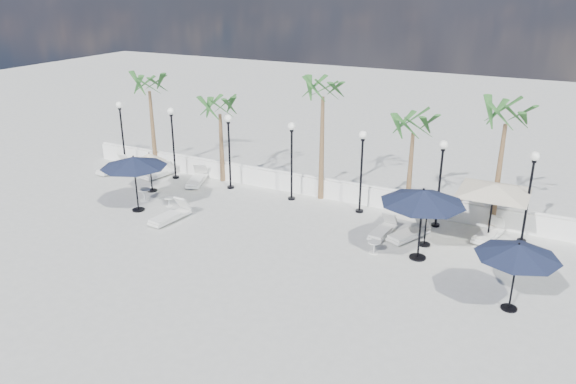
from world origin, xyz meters
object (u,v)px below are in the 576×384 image
at_px(lounger_6, 489,234).
at_px(parasol_navy_left, 134,162).
at_px(parasol_navy_right, 518,251).
at_px(lounger_1, 197,179).
at_px(parasol_navy_mid, 423,197).
at_px(parasol_cream_small, 149,158).
at_px(lounger_0, 114,168).
at_px(lounger_2, 159,173).
at_px(lounger_4, 383,230).
at_px(parasol_cream_sq_b, 429,195).
at_px(parasol_cream_sq_a, 495,184).
at_px(lounger_3, 170,215).
at_px(lounger_5, 409,233).

height_order(lounger_6, parasol_navy_left, parasol_navy_left).
bearing_deg(lounger_6, parasol_navy_right, -60.16).
relative_size(lounger_1, parasol_navy_mid, 0.70).
bearing_deg(parasol_navy_right, lounger_6, 105.41).
xyz_separation_m(parasol_navy_mid, parasol_cream_small, (-13.92, 1.18, -0.78)).
bearing_deg(lounger_0, lounger_2, 14.16).
bearing_deg(parasol_navy_right, lounger_4, 146.74).
bearing_deg(lounger_0, parasol_navy_mid, -3.80).
bearing_deg(parasol_cream_sq_b, parasol_cream_sq_a, 36.57).
bearing_deg(lounger_4, parasol_cream_small, -174.39).
bearing_deg(lounger_2, lounger_3, -35.42).
bearing_deg(lounger_0, parasol_cream_sq_a, 5.37).
distance_m(lounger_3, lounger_6, 13.61).
relative_size(lounger_4, lounger_5, 0.89).
xyz_separation_m(lounger_2, parasol_cream_small, (1.05, -1.88, 1.50)).
relative_size(lounger_5, parasol_navy_left, 0.72).
height_order(lounger_2, parasol_navy_right, parasol_navy_right).
height_order(lounger_3, parasol_cream_small, parasol_cream_small).
bearing_deg(parasol_navy_mid, lounger_2, 168.46).
bearing_deg(lounger_6, parasol_navy_left, -150.18).
height_order(parasol_navy_right, parasol_cream_small, parasol_navy_right).
bearing_deg(parasol_cream_sq_b, lounger_4, 175.82).
relative_size(parasol_cream_sq_b, parasol_cream_small, 2.29).
height_order(lounger_3, parasol_cream_sq_a, parasol_cream_sq_a).
bearing_deg(parasol_cream_sq_b, parasol_navy_mid, -87.24).
bearing_deg(lounger_4, parasol_cream_sq_a, 25.28).
distance_m(parasol_navy_mid, parasol_navy_right, 4.21).
relative_size(lounger_3, parasol_cream_sq_b, 0.47).
distance_m(lounger_1, parasol_navy_left, 4.69).
xyz_separation_m(lounger_6, parasol_cream_sq_a, (-0.01, -0.09, 2.20)).
bearing_deg(lounger_3, lounger_0, 156.31).
relative_size(parasol_navy_mid, parasol_cream_sq_a, 0.59).
bearing_deg(parasol_cream_sq_a, lounger_0, -179.12).
distance_m(lounger_2, parasol_navy_left, 5.16).
bearing_deg(parasol_navy_mid, parasol_navy_right, -31.34).
relative_size(lounger_4, parasol_navy_mid, 0.60).
distance_m(lounger_3, parasol_navy_left, 2.97).
bearing_deg(parasol_navy_left, parasol_navy_mid, 5.06).
xyz_separation_m(lounger_3, parasol_navy_mid, (10.71, 1.45, 2.26)).
bearing_deg(parasol_navy_left, lounger_3, -8.56).
height_order(lounger_2, parasol_navy_left, parasol_navy_left).
bearing_deg(lounger_0, lounger_3, -25.37).
relative_size(lounger_0, parasol_navy_left, 0.71).
bearing_deg(parasol_navy_mid, parasol_cream_sq_a, 53.39).
distance_m(lounger_1, lounger_2, 2.47).
bearing_deg(parasol_cream_small, parasol_navy_right, -10.87).
xyz_separation_m(lounger_6, parasol_cream_small, (-16.07, -1.80, 1.49)).
xyz_separation_m(lounger_4, parasol_navy_left, (-10.95, -2.52, 2.11)).
bearing_deg(parasol_cream_sq_a, parasol_cream_small, -173.93).
distance_m(lounger_0, parasol_navy_left, 6.52).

